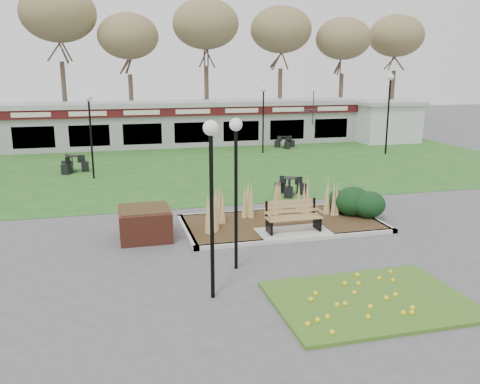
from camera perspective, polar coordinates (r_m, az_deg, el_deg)
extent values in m
plane|color=#515154|center=(15.55, 6.19, -5.01)|extent=(100.00, 100.00, 0.00)
cube|color=#20591C|center=(26.75, -2.94, 2.96)|extent=(34.00, 16.00, 0.02)
cube|color=#37601B|center=(11.66, 14.37, -11.70)|extent=(4.20, 3.00, 0.08)
cube|color=#372616|center=(16.60, 4.73, -3.55)|extent=(6.22, 3.22, 0.12)
cube|color=#B7B7B2|center=(15.17, 6.74, -5.27)|extent=(6.40, 0.18, 0.12)
cube|color=#B7B7B2|center=(18.06, 3.04, -2.10)|extent=(6.40, 0.18, 0.12)
cube|color=#B7B7B2|center=(15.88, -5.96, -4.38)|extent=(0.18, 3.40, 0.12)
cube|color=#B7B7B2|center=(17.84, 14.21, -2.70)|extent=(0.18, 3.40, 0.12)
cube|color=#B7B7B2|center=(15.66, 6.00, -4.62)|extent=(2.20, 1.20, 0.13)
cone|color=tan|center=(16.29, -2.02, -1.52)|extent=(0.36, 0.36, 1.15)
cone|color=tan|center=(16.90, 0.99, -0.95)|extent=(0.36, 0.36, 1.15)
cone|color=tan|center=(17.40, 4.30, -0.56)|extent=(0.36, 0.36, 1.15)
cone|color=tan|center=(17.53, 7.30, -0.53)|extent=(0.36, 0.36, 1.15)
cone|color=tan|center=(17.48, 10.22, -0.67)|extent=(0.36, 0.36, 1.15)
cone|color=tan|center=(15.43, -3.18, -2.39)|extent=(0.36, 0.36, 1.15)
ellipsoid|color=black|center=(17.64, 12.54, -1.02)|extent=(1.21, 1.10, 0.99)
ellipsoid|color=black|center=(17.49, 14.30, -1.38)|extent=(1.10, 1.00, 0.90)
ellipsoid|color=black|center=(18.22, 12.66, -0.76)|extent=(1.06, 0.96, 0.86)
ellipsoid|color=black|center=(17.97, 10.95, -1.04)|extent=(0.92, 0.84, 0.76)
cube|color=#9D7247|center=(15.51, 6.05, -2.88)|extent=(1.70, 0.57, 0.04)
cube|color=#9D7247|center=(15.71, 5.67, -1.59)|extent=(1.70, 0.13, 0.44)
cube|color=black|center=(15.33, 3.29, -3.89)|extent=(0.06, 0.55, 0.42)
cube|color=black|center=(15.86, 8.67, -3.42)|extent=(0.06, 0.55, 0.42)
cube|color=black|center=(15.47, 2.97, -1.91)|extent=(0.06, 0.06, 0.50)
cube|color=black|center=(15.99, 8.31, -1.51)|extent=(0.06, 0.06, 0.50)
cube|color=#9D7247|center=(15.18, 3.19, -2.48)|extent=(0.05, 0.50, 0.04)
cube|color=#9D7247|center=(15.75, 8.88, -2.04)|extent=(0.05, 0.50, 0.04)
cube|color=brown|center=(15.44, -10.62, -3.55)|extent=(1.50, 1.50, 0.90)
cube|color=#372616|center=(15.31, -10.70, -1.87)|extent=(1.40, 1.40, 0.06)
cube|color=gray|center=(34.36, -5.72, 7.45)|extent=(24.00, 3.00, 2.60)
cube|color=#490F12|center=(32.74, -5.33, 9.00)|extent=(24.00, 0.18, 0.55)
cube|color=#B4B4B9|center=(34.23, -5.78, 9.86)|extent=(24.60, 3.40, 0.30)
cube|color=silver|center=(32.63, -5.30, 8.99)|extent=(22.00, 0.02, 0.28)
cube|color=black|center=(32.97, -5.31, 6.67)|extent=(22.00, 0.10, 1.30)
cube|color=silver|center=(37.09, 16.05, 7.44)|extent=(4.00, 3.00, 2.60)
cube|color=#B4B4B9|center=(36.98, 16.20, 9.59)|extent=(4.40, 3.40, 0.25)
cylinder|color=#47382B|center=(41.97, -19.96, 9.58)|extent=(0.36, 0.36, 5.17)
ellipsoid|color=olive|center=(42.05, -20.63, 17.48)|extent=(5.24, 5.24, 3.93)
cylinder|color=#47382B|center=(41.88, -11.65, 10.10)|extent=(0.36, 0.36, 5.17)
ellipsoid|color=olive|center=(41.95, -12.05, 18.04)|extent=(5.24, 5.24, 3.93)
cylinder|color=#47382B|center=(42.63, -3.45, 10.41)|extent=(0.36, 0.36, 5.17)
ellipsoid|color=olive|center=(42.71, -3.56, 18.21)|extent=(5.24, 5.24, 3.93)
cylinder|color=#47382B|center=(44.20, 4.33, 10.51)|extent=(0.36, 0.36, 5.17)
ellipsoid|color=olive|center=(44.27, 4.47, 18.03)|extent=(5.24, 5.24, 3.93)
cylinder|color=#47382B|center=(46.49, 11.47, 10.43)|extent=(0.36, 0.36, 5.17)
ellipsoid|color=olive|center=(46.56, 11.82, 17.58)|extent=(5.24, 5.24, 3.93)
cylinder|color=#47382B|center=(49.41, 17.84, 10.23)|extent=(0.36, 0.36, 5.17)
ellipsoid|color=olive|center=(49.47, 18.34, 16.94)|extent=(5.24, 5.24, 3.93)
cylinder|color=black|center=(10.91, -3.18, -3.08)|extent=(0.09, 0.09, 3.63)
sphere|color=white|center=(10.52, -3.32, 7.20)|extent=(0.33, 0.33, 0.33)
cylinder|color=black|center=(12.54, -0.45, -1.10)|extent=(0.09, 0.09, 3.52)
sphere|color=white|center=(12.19, -0.47, 7.58)|extent=(0.32, 0.32, 0.32)
cylinder|color=black|center=(24.24, -16.35, 5.57)|extent=(0.09, 0.09, 3.57)
sphere|color=white|center=(24.07, -16.66, 10.11)|extent=(0.32, 0.32, 0.32)
cylinder|color=black|center=(30.65, 2.62, 7.76)|extent=(0.09, 0.09, 3.66)
sphere|color=white|center=(30.52, 2.66, 11.46)|extent=(0.33, 0.33, 0.33)
cylinder|color=black|center=(31.45, 16.26, 8.01)|extent=(0.11, 0.11, 4.35)
sphere|color=white|center=(31.33, 16.55, 12.28)|extent=(0.39, 0.39, 0.39)
cylinder|color=black|center=(20.60, 5.62, -0.25)|extent=(0.41, 0.41, 0.03)
cylinder|color=black|center=(20.52, 5.64, 0.64)|extent=(0.05, 0.05, 0.67)
cylinder|color=black|center=(20.45, 5.66, 1.58)|extent=(0.56, 0.56, 0.02)
cube|color=black|center=(20.75, 6.93, 0.39)|extent=(0.33, 0.33, 0.43)
cube|color=black|center=(20.86, 4.52, 0.51)|extent=(0.44, 0.44, 0.43)
cube|color=black|center=(20.06, 5.45, -0.03)|extent=(0.43, 0.43, 0.43)
cylinder|color=black|center=(26.38, -18.23, 2.19)|extent=(0.47, 0.47, 0.03)
cylinder|color=black|center=(26.31, -18.29, 3.00)|extent=(0.05, 0.05, 0.77)
cylinder|color=black|center=(26.24, -18.36, 3.85)|extent=(0.64, 0.64, 0.03)
cube|color=black|center=(26.33, -17.00, 2.77)|extent=(0.38, 0.38, 0.49)
cube|color=black|center=(26.84, -18.89, 2.83)|extent=(0.50, 0.50, 0.49)
cube|color=black|center=(25.84, -18.93, 2.43)|extent=(0.49, 0.49, 0.49)
cylinder|color=black|center=(33.05, 5.11, 5.01)|extent=(0.42, 0.42, 0.03)
cylinder|color=black|center=(33.00, 5.12, 5.59)|extent=(0.05, 0.05, 0.69)
cylinder|color=black|center=(32.95, 5.13, 6.20)|extent=(0.58, 0.58, 0.02)
cube|color=black|center=(33.38, 5.77, 5.43)|extent=(0.43, 0.43, 0.44)
cube|color=black|center=(33.17, 4.24, 5.41)|extent=(0.46, 0.46, 0.44)
cube|color=black|center=(32.51, 5.34, 5.23)|extent=(0.36, 0.36, 0.44)
cylinder|color=black|center=(34.60, 8.14, 7.09)|extent=(0.06, 0.06, 2.20)
imported|color=#356CBC|center=(34.55, 8.16, 7.87)|extent=(2.34, 2.37, 1.81)
imported|color=black|center=(41.38, -22.96, 6.72)|extent=(4.67, 2.02, 1.50)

